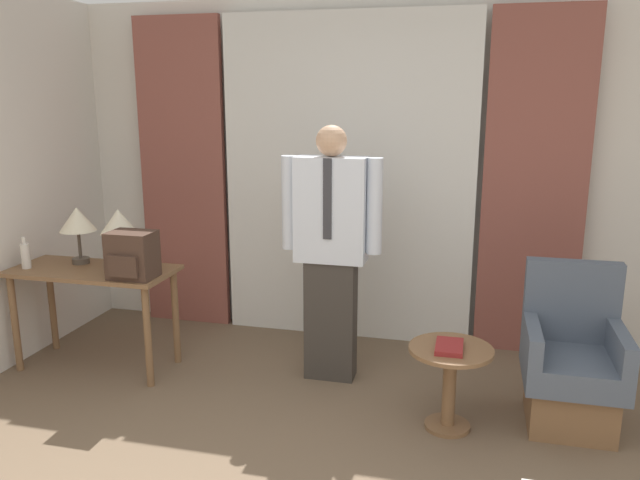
# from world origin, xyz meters

# --- Properties ---
(wall_back) EXTENTS (10.00, 0.06, 2.70)m
(wall_back) POSITION_xyz_m (0.00, 3.09, 1.35)
(wall_back) COLOR silver
(wall_back) RESTS_ON ground_plane
(curtain_sheer_center) EXTENTS (2.00, 0.06, 2.58)m
(curtain_sheer_center) POSITION_xyz_m (0.00, 2.96, 1.29)
(curtain_sheer_center) COLOR white
(curtain_sheer_center) RESTS_ON ground_plane
(curtain_drape_left) EXTENTS (0.75, 0.06, 2.58)m
(curtain_drape_left) POSITION_xyz_m (-1.41, 2.96, 1.29)
(curtain_drape_left) COLOR brown
(curtain_drape_left) RESTS_ON ground_plane
(curtain_drape_right) EXTENTS (0.75, 0.06, 2.58)m
(curtain_drape_right) POSITION_xyz_m (1.41, 2.96, 1.29)
(curtain_drape_right) COLOR brown
(curtain_drape_right) RESTS_ON ground_plane
(desk) EXTENTS (1.17, 0.53, 0.75)m
(desk) POSITION_xyz_m (-1.64, 1.90, 0.63)
(desk) COLOR brown
(desk) RESTS_ON ground_plane
(table_lamp_left) EXTENTS (0.26, 0.26, 0.42)m
(table_lamp_left) POSITION_xyz_m (-1.80, 2.02, 1.06)
(table_lamp_left) COLOR #4C4238
(table_lamp_left) RESTS_ON desk
(table_lamp_right) EXTENTS (0.26, 0.26, 0.42)m
(table_lamp_right) POSITION_xyz_m (-1.47, 2.02, 1.06)
(table_lamp_right) COLOR #4C4238
(table_lamp_right) RESTS_ON desk
(bottle_near_edge) EXTENTS (0.07, 0.07, 0.23)m
(bottle_near_edge) POSITION_xyz_m (-2.10, 1.81, 0.84)
(bottle_near_edge) COLOR silver
(bottle_near_edge) RESTS_ON desk
(backpack) EXTENTS (0.30, 0.25, 0.32)m
(backpack) POSITION_xyz_m (-1.23, 1.78, 0.90)
(backpack) COLOR #422D23
(backpack) RESTS_ON desk
(person) EXTENTS (0.69, 0.23, 1.77)m
(person) POSITION_xyz_m (0.06, 2.15, 0.96)
(person) COLOR #38332D
(person) RESTS_ON ground_plane
(armchair) EXTENTS (0.57, 0.60, 0.97)m
(armchair) POSITION_xyz_m (1.61, 1.88, 0.35)
(armchair) COLOR brown
(armchair) RESTS_ON ground_plane
(side_table) EXTENTS (0.50, 0.50, 0.52)m
(side_table) POSITION_xyz_m (0.90, 1.63, 0.35)
(side_table) COLOR brown
(side_table) RESTS_ON ground_plane
(book) EXTENTS (0.16, 0.24, 0.03)m
(book) POSITION_xyz_m (0.89, 1.60, 0.53)
(book) COLOR maroon
(book) RESTS_ON side_table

